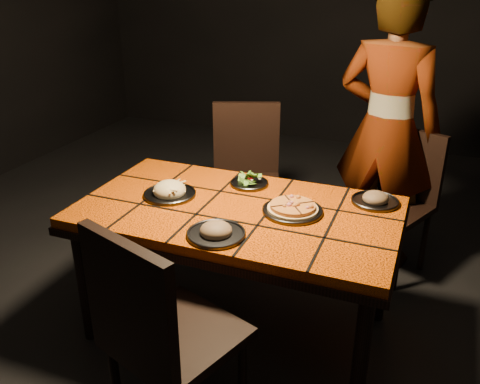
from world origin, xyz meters
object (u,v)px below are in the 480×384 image
at_px(chair_far_right, 400,193).
at_px(plate_pasta, 170,191).
at_px(chair_far_left, 246,168).
at_px(plate_pizza, 293,209).
at_px(chair_near, 157,330).
at_px(diner, 387,130).
at_px(dining_table, 238,221).

distance_m(chair_far_right, plate_pasta, 1.52).
bearing_deg(chair_far_left, chair_far_right, -16.67).
distance_m(chair_far_left, plate_pasta, 0.94).
xyz_separation_m(chair_far_right, plate_pizza, (-0.45, -0.95, 0.23)).
relative_size(chair_near, chair_far_right, 1.11).
distance_m(chair_near, plate_pasta, 0.92).
height_order(chair_near, chair_far_left, chair_near).
bearing_deg(plate_pizza, diner, 73.10).
bearing_deg(chair_far_right, chair_far_left, -151.48).
distance_m(chair_near, chair_far_left, 1.76).
bearing_deg(plate_pizza, chair_far_left, 123.52).
bearing_deg(chair_far_right, chair_near, -87.93).
bearing_deg(chair_far_right, plate_pizza, -91.27).
distance_m(plate_pizza, plate_pasta, 0.67).
bearing_deg(chair_near, plate_pizza, -88.87).
relative_size(plate_pizza, plate_pasta, 1.26).
bearing_deg(chair_far_right, dining_table, -101.90).
bearing_deg(plate_pasta, plate_pizza, 3.94).
distance_m(dining_table, chair_far_left, 0.97).
height_order(chair_far_right, diner, diner).
bearing_deg(plate_pizza, plate_pasta, -176.06).
relative_size(dining_table, plate_pizza, 4.59).
distance_m(chair_far_right, diner, 0.41).
height_order(chair_near, plate_pasta, chair_near).
xyz_separation_m(chair_far_left, plate_pasta, (-0.08, -0.92, 0.19)).
relative_size(chair_near, plate_pizza, 2.92).
relative_size(chair_far_left, plate_pizza, 2.89).
xyz_separation_m(diner, plate_pasta, (-0.98, -1.08, -0.14)).
bearing_deg(diner, plate_pasta, 59.68).
relative_size(chair_far_right, plate_pasta, 3.34).
bearing_deg(plate_pasta, diner, 47.88).
height_order(chair_near, plate_pizza, chair_near).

